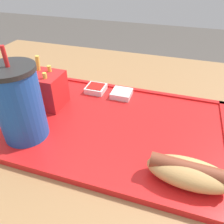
% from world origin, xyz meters
% --- Properties ---
extents(food_tray, '(0.47, 0.32, 0.01)m').
position_xyz_m(food_tray, '(0.03, -0.02, 0.74)').
color(food_tray, red).
rests_on(food_tray, dining_table).
extents(soda_cup, '(0.09, 0.09, 0.18)m').
position_xyz_m(soda_cup, '(0.18, 0.06, 0.82)').
color(soda_cup, '#194CA5').
rests_on(soda_cup, food_tray).
extents(hot_dog_far, '(0.13, 0.06, 0.04)m').
position_xyz_m(hot_dog_far, '(-0.12, 0.08, 0.77)').
color(hot_dog_far, tan).
rests_on(hot_dog_far, food_tray).
extents(fries_carton, '(0.09, 0.07, 0.11)m').
position_xyz_m(fries_carton, '(0.21, -0.05, 0.79)').
color(fries_carton, red).
rests_on(fries_carton, food_tray).
extents(sauce_cup_mayo, '(0.05, 0.05, 0.02)m').
position_xyz_m(sauce_cup_mayo, '(0.04, -0.14, 0.75)').
color(sauce_cup_mayo, silver).
rests_on(sauce_cup_mayo, food_tray).
extents(sauce_cup_ketchup, '(0.05, 0.05, 0.02)m').
position_xyz_m(sauce_cup_ketchup, '(0.12, -0.14, 0.75)').
color(sauce_cup_ketchup, silver).
rests_on(sauce_cup_ketchup, food_tray).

